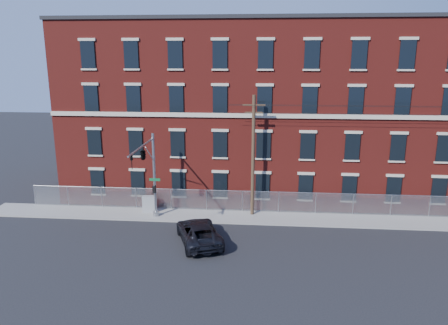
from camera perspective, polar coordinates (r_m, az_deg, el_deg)
The scene contains 8 objects.
ground at distance 30.96m, azimuth -0.18°, elevation -10.79°, with size 140.00×140.00×0.00m, color black.
sidewalk at distance 36.68m, azimuth 19.75°, elevation -7.48°, with size 65.00×3.00×0.12m, color gray.
mill_building at distance 43.25m, azimuth 17.70°, elevation 6.95°, with size 55.30×14.32×16.30m.
chain_link_fence at distance 37.53m, azimuth 19.38°, elevation -5.34°, with size 59.06×0.06×1.85m.
traffic_signal_mast at distance 32.25m, azimuth -10.51°, elevation 0.15°, with size 0.90×6.75×7.00m.
utility_pole_near at distance 34.45m, azimuth 3.96°, elevation 1.16°, with size 1.80×0.28×10.00m.
pickup_truck at distance 30.73m, azimuth -3.42°, elevation -9.39°, with size 2.62×5.68×1.58m, color black.
utility_cabinet at distance 36.78m, azimuth -10.08°, elevation -5.53°, with size 1.11×0.55×1.38m, color gray.
Camera 1 is at (2.50, -27.98, 13.00)m, focal length 33.81 mm.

